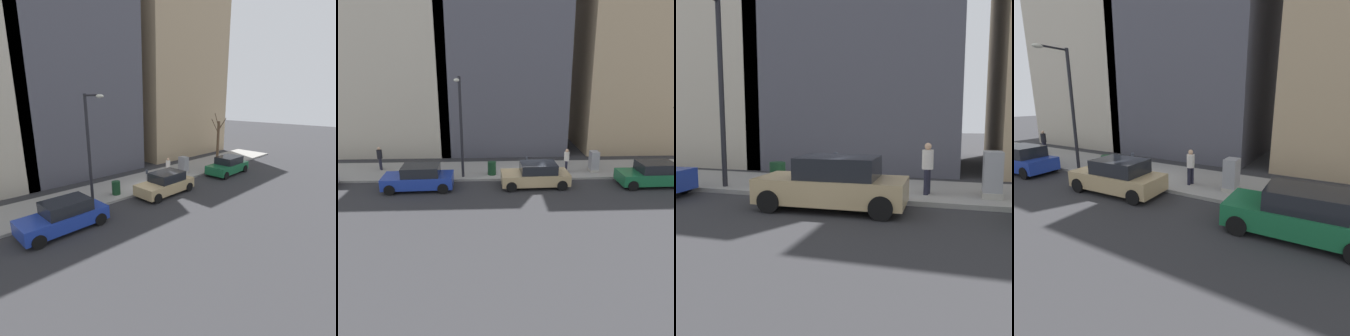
# 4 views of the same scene
# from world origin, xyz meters

# --- Properties ---
(ground_plane) EXTENTS (120.00, 120.00, 0.00)m
(ground_plane) POSITION_xyz_m (0.00, 0.00, 0.00)
(ground_plane) COLOR #2B2B2D
(sidewalk) EXTENTS (4.00, 36.00, 0.15)m
(sidewalk) POSITION_xyz_m (2.00, 0.00, 0.07)
(sidewalk) COLOR gray
(sidewalk) RESTS_ON ground
(parked_car_green) EXTENTS (2.00, 4.24, 1.52)m
(parked_car_green) POSITION_xyz_m (-1.20, -7.60, 0.74)
(parked_car_green) COLOR #196038
(parked_car_green) RESTS_ON ground
(parked_car_tan) EXTENTS (2.05, 4.26, 1.52)m
(parked_car_tan) POSITION_xyz_m (-1.04, -0.20, 0.74)
(parked_car_tan) COLOR tan
(parked_car_tan) RESTS_ON ground
(parked_car_blue) EXTENTS (2.06, 4.27, 1.52)m
(parked_car_blue) POSITION_xyz_m (-1.24, 6.99, 0.74)
(parked_car_blue) COLOR #1E389E
(parked_car_blue) RESTS_ON ground
(parking_meter) EXTENTS (0.14, 0.10, 1.35)m
(parking_meter) POSITION_xyz_m (0.45, 0.22, 0.98)
(parking_meter) COLOR slate
(parking_meter) RESTS_ON sidewalk
(utility_box) EXTENTS (0.83, 0.61, 1.43)m
(utility_box) POSITION_xyz_m (1.30, -4.59, 0.85)
(utility_box) COLOR #A8A399
(utility_box) RESTS_ON sidewalk
(streetlamp) EXTENTS (1.97, 0.32, 6.50)m
(streetlamp) POSITION_xyz_m (0.28, 4.47, 4.02)
(streetlamp) COLOR black
(streetlamp) RESTS_ON sidewalk
(trash_bin) EXTENTS (0.56, 0.56, 0.90)m
(trash_bin) POSITION_xyz_m (0.90, 2.54, 0.60)
(trash_bin) COLOR #14381E
(trash_bin) RESTS_ON sidewalk
(pedestrian_near_meter) EXTENTS (0.40, 0.36, 1.66)m
(pedestrian_near_meter) POSITION_xyz_m (1.20, -2.63, 1.09)
(pedestrian_near_meter) COLOR #1E1E2D
(pedestrian_near_meter) RESTS_ON sidewalk
(pedestrian_midblock) EXTENTS (0.37, 0.36, 1.66)m
(pedestrian_midblock) POSITION_xyz_m (2.33, 10.45, 1.09)
(pedestrian_midblock) COLOR #1E1E2D
(pedestrian_midblock) RESTS_ON sidewalk
(office_tower_right) EXTENTS (10.45, 10.45, 15.93)m
(office_tower_right) POSITION_xyz_m (10.73, 11.06, 7.97)
(office_tower_right) COLOR #BCB29E
(office_tower_right) RESTS_ON ground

